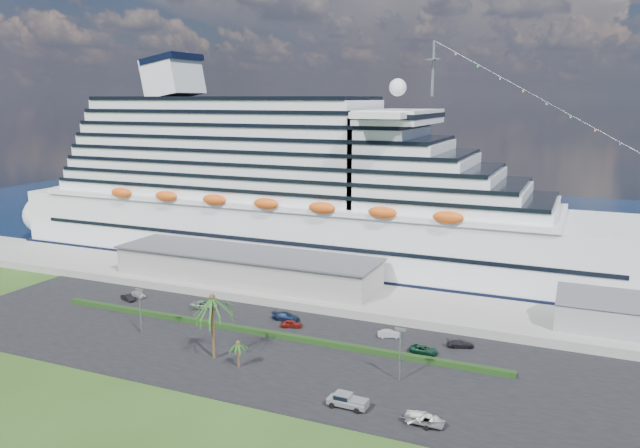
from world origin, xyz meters
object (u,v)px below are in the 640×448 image
at_px(pickup_truck, 347,400).
at_px(cruise_ship, 305,199).
at_px(parked_car_3, 286,316).
at_px(boat_trailer, 425,418).

bearing_deg(pickup_truck, cruise_ship, 119.20).
height_order(cruise_ship, parked_car_3, cruise_ship).
bearing_deg(cruise_ship, boat_trailer, -54.37).
xyz_separation_m(parked_car_3, pickup_truck, (22.96, -27.17, 0.32)).
distance_m(cruise_ship, pickup_truck, 78.16).
bearing_deg(boat_trailer, pickup_truck, 176.93).
distance_m(pickup_truck, boat_trailer, 10.99).
distance_m(cruise_ship, parked_car_3, 45.10).
xyz_separation_m(cruise_ship, parked_car_3, (14.42, -39.70, -15.80)).
distance_m(parked_car_3, boat_trailer, 43.85).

